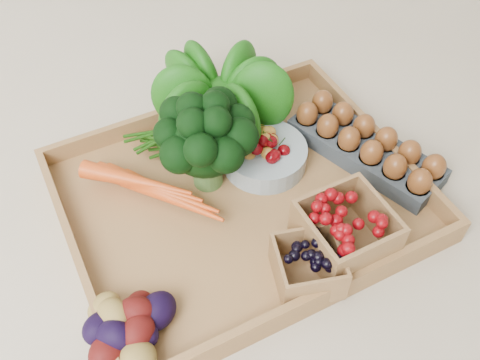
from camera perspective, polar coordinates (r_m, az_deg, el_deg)
name	(u,v)px	position (r m, az deg, el deg)	size (l,w,h in m)	color
ground	(240,203)	(0.89, 0.00, -2.52)	(4.00, 4.00, 0.00)	beige
tray	(240,201)	(0.88, 0.00, -2.22)	(0.55, 0.45, 0.01)	#A27544
carrots	(150,187)	(0.87, -9.60, -0.78)	(0.21, 0.15, 0.05)	#DD4A15
lettuce	(221,91)	(0.93, -2.08, 9.42)	(0.17, 0.17, 0.17)	#124E0C
broccoli	(206,155)	(0.85, -3.60, 2.63)	(0.16, 0.16, 0.13)	black
cherry_bowl	(264,155)	(0.91, 2.63, 2.63)	(0.14, 0.14, 0.04)	#8C9EA5
egg_carton	(365,151)	(0.95, 13.17, 3.06)	(0.10, 0.27, 0.03)	#3A4249
potatoes	(126,322)	(0.73, -12.09, -14.64)	(0.13, 0.13, 0.08)	#3F0A0A
punnet_blackberry	(308,266)	(0.77, 7.24, -9.07)	(0.09, 0.09, 0.06)	black
punnet_raspberry	(345,231)	(0.80, 11.16, -5.40)	(0.12, 0.12, 0.08)	#690409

